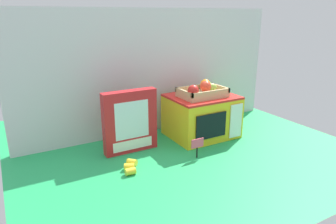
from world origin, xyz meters
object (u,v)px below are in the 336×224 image
(food_groups_crate, at_px, (203,91))
(price_sign, at_px, (197,145))
(cookie_set_box, at_px, (130,122))
(toy_microwave, at_px, (202,116))
(loose_toy_banana, at_px, (131,167))

(food_groups_crate, xyz_separation_m, price_sign, (-0.18, -0.21, -0.21))
(food_groups_crate, distance_m, price_sign, 0.35)
(cookie_set_box, bearing_deg, toy_microwave, -0.76)
(food_groups_crate, xyz_separation_m, cookie_set_box, (-0.43, 0.02, -0.11))
(toy_microwave, relative_size, price_sign, 3.69)
(toy_microwave, bearing_deg, price_sign, -129.29)
(cookie_set_box, relative_size, price_sign, 3.20)
(toy_microwave, xyz_separation_m, food_groups_crate, (-0.01, -0.02, 0.15))
(cookie_set_box, relative_size, loose_toy_banana, 2.64)
(toy_microwave, relative_size, loose_toy_banana, 3.04)
(cookie_set_box, bearing_deg, food_groups_crate, -3.30)
(price_sign, bearing_deg, toy_microwave, 50.71)
(price_sign, relative_size, loose_toy_banana, 0.82)
(toy_microwave, height_order, food_groups_crate, food_groups_crate)
(toy_microwave, xyz_separation_m, price_sign, (-0.19, -0.23, -0.05))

